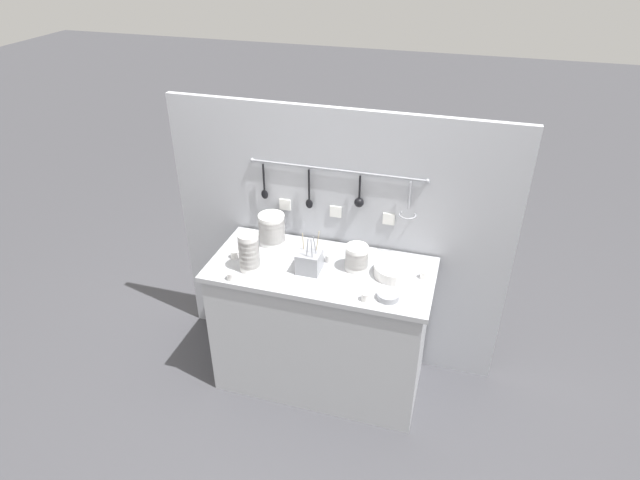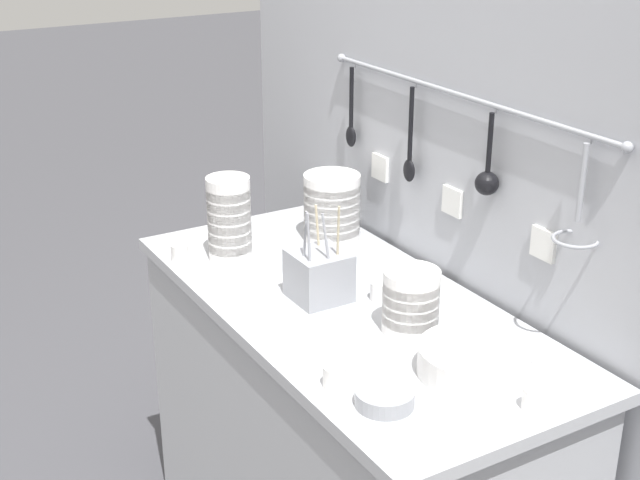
# 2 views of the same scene
# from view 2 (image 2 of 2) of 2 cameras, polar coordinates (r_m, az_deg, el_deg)

# --- Properties ---
(counter) EXTENTS (1.27, 0.59, 0.86)m
(counter) POSITION_cam_2_polar(r_m,az_deg,el_deg) (2.36, 1.64, -13.31)
(counter) COLOR #ADAFB5
(counter) RESTS_ON ground
(back_wall) EXTENTS (2.07, 0.11, 1.68)m
(back_wall) POSITION_cam_2_polar(r_m,az_deg,el_deg) (2.33, 8.65, -2.46)
(back_wall) COLOR #A8AAB2
(back_wall) RESTS_ON ground
(bowl_stack_tall_left) EXTENTS (0.13, 0.13, 0.15)m
(bowl_stack_tall_left) POSITION_cam_2_polar(r_m,az_deg,el_deg) (1.99, 5.84, -3.91)
(bowl_stack_tall_left) COLOR white
(bowl_stack_tall_left) RESTS_ON counter
(bowl_stack_nested_right) EXTENTS (0.12, 0.12, 0.23)m
(bowl_stack_nested_right) POSITION_cam_2_polar(r_m,az_deg,el_deg) (2.34, -5.83, 1.34)
(bowl_stack_nested_right) COLOR white
(bowl_stack_nested_right) RESTS_ON counter
(bowl_stack_back_corner) EXTENTS (0.16, 0.16, 0.19)m
(bowl_stack_back_corner) POSITION_cam_2_polar(r_m,az_deg,el_deg) (2.47, 0.76, 2.10)
(bowl_stack_back_corner) COLOR white
(bowl_stack_back_corner) RESTS_ON counter
(plate_stack) EXTENTS (0.23, 0.23, 0.06)m
(plate_stack) POSITION_cam_2_polar(r_m,az_deg,el_deg) (1.86, 9.82, -7.62)
(plate_stack) COLOR white
(plate_stack) RESTS_ON counter
(steel_mixing_bowl) EXTENTS (0.12, 0.12, 0.03)m
(steel_mixing_bowl) POSITION_cam_2_polar(r_m,az_deg,el_deg) (1.75, 4.16, -10.02)
(steel_mixing_bowl) COLOR #93969E
(steel_mixing_bowl) RESTS_ON counter
(cutlery_caddy) EXTENTS (0.13, 0.13, 0.25)m
(cutlery_caddy) POSITION_cam_2_polar(r_m,az_deg,el_deg) (2.14, -0.06, -2.26)
(cutlery_caddy) COLOR #93969E
(cutlery_caddy) RESTS_ON counter
(cup_back_right) EXTENTS (0.05, 0.05, 0.05)m
(cup_back_right) POSITION_cam_2_polar(r_m,az_deg,el_deg) (2.52, -5.27, 0.69)
(cup_back_right) COLOR white
(cup_back_right) RESTS_ON counter
(cup_beside_plates) EXTENTS (0.05, 0.05, 0.05)m
(cup_beside_plates) POSITION_cam_2_polar(r_m,az_deg,el_deg) (2.39, -8.96, -0.80)
(cup_beside_plates) COLOR white
(cup_beside_plates) RESTS_ON counter
(cup_centre) EXTENTS (0.05, 0.05, 0.05)m
(cup_centre) POSITION_cam_2_polar(r_m,az_deg,el_deg) (1.78, 13.56, -9.85)
(cup_centre) COLOR white
(cup_centre) RESTS_ON counter
(cup_front_left) EXTENTS (0.05, 0.05, 0.05)m
(cup_front_left) POSITION_cam_2_polar(r_m,az_deg,el_deg) (2.15, 3.85, -3.27)
(cup_front_left) COLOR white
(cup_front_left) RESTS_ON counter
(cup_edge_far) EXTENTS (0.05, 0.05, 0.05)m
(cup_edge_far) POSITION_cam_2_polar(r_m,az_deg,el_deg) (1.80, 0.92, -8.71)
(cup_edge_far) COLOR white
(cup_edge_far) RESTS_ON counter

